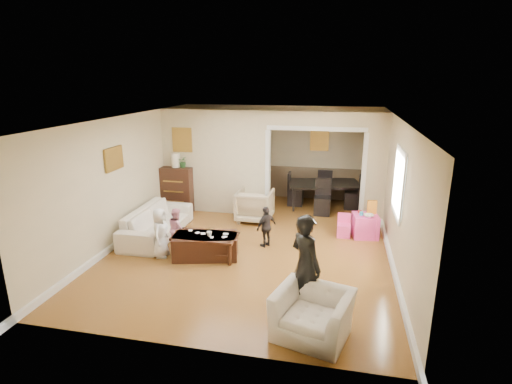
% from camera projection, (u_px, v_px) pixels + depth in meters
% --- Properties ---
extents(floor, '(7.00, 7.00, 0.00)m').
position_uv_depth(floor, '(254.00, 242.00, 8.41)').
color(floor, '#9E6328').
rests_on(floor, ground).
extents(partition_left, '(2.75, 0.18, 2.60)m').
position_uv_depth(partition_left, '(216.00, 162.00, 10.02)').
color(partition_left, '#BEB08B').
rests_on(partition_left, ground).
extents(partition_right, '(0.55, 0.18, 2.60)m').
position_uv_depth(partition_right, '(374.00, 169.00, 9.25)').
color(partition_right, '#BEB08B').
rests_on(partition_right, ground).
extents(partition_header, '(2.22, 0.18, 0.35)m').
position_uv_depth(partition_header, '(317.00, 119.00, 9.21)').
color(partition_header, '#BEB08B').
rests_on(partition_header, partition_right).
extents(window_pane, '(0.03, 0.95, 1.10)m').
position_uv_depth(window_pane, '(400.00, 183.00, 7.06)').
color(window_pane, white).
rests_on(window_pane, ground).
extents(framed_art_partition, '(0.45, 0.03, 0.55)m').
position_uv_depth(framed_art_partition, '(182.00, 140.00, 9.94)').
color(framed_art_partition, brown).
rests_on(framed_art_partition, partition_left).
extents(framed_art_sofa_wall, '(0.03, 0.55, 0.40)m').
position_uv_depth(framed_art_sofa_wall, '(114.00, 159.00, 7.89)').
color(framed_art_sofa_wall, brown).
extents(framed_art_alcove, '(0.45, 0.03, 0.55)m').
position_uv_depth(framed_art_alcove, '(320.00, 140.00, 10.95)').
color(framed_art_alcove, brown).
extents(sofa, '(0.87, 2.18, 0.63)m').
position_uv_depth(sofa, '(157.00, 222.00, 8.68)').
color(sofa, white).
rests_on(sofa, ground).
extents(armchair_back, '(0.84, 0.86, 0.77)m').
position_uv_depth(armchair_back, '(255.00, 205.00, 9.60)').
color(armchair_back, tan).
rests_on(armchair_back, ground).
extents(armchair_front, '(1.17, 1.08, 0.63)m').
position_uv_depth(armchair_front, '(312.00, 314.00, 5.31)').
color(armchair_front, white).
rests_on(armchair_front, ground).
extents(dresser, '(0.84, 0.47, 1.16)m').
position_uv_depth(dresser, '(177.00, 189.00, 10.27)').
color(dresser, '#371910').
rests_on(dresser, ground).
extents(table_lamp, '(0.22, 0.22, 0.36)m').
position_uv_depth(table_lamp, '(176.00, 160.00, 10.06)').
color(table_lamp, '#FBF1CC').
rests_on(table_lamp, dresser).
extents(potted_plant, '(0.26, 0.22, 0.29)m').
position_uv_depth(potted_plant, '(183.00, 162.00, 10.03)').
color(potted_plant, '#33672E').
rests_on(potted_plant, dresser).
extents(coffee_table, '(1.32, 0.88, 0.46)m').
position_uv_depth(coffee_table, '(206.00, 246.00, 7.67)').
color(coffee_table, '#371A11').
rests_on(coffee_table, ground).
extents(coffee_cup, '(0.12, 0.12, 0.09)m').
position_uv_depth(coffee_cup, '(209.00, 234.00, 7.53)').
color(coffee_cup, white).
rests_on(coffee_cup, coffee_table).
extents(play_table, '(0.59, 0.59, 0.50)m').
position_uv_depth(play_table, '(365.00, 226.00, 8.66)').
color(play_table, '#FF43A6').
rests_on(play_table, ground).
extents(cereal_box, '(0.21, 0.10, 0.30)m').
position_uv_depth(cereal_box, '(372.00, 207.00, 8.62)').
color(cereal_box, yellow).
rests_on(cereal_box, play_table).
extents(cyan_cup, '(0.08, 0.08, 0.08)m').
position_uv_depth(cyan_cup, '(361.00, 214.00, 8.55)').
color(cyan_cup, '#29ABD1').
rests_on(cyan_cup, play_table).
extents(toy_block, '(0.10, 0.09, 0.05)m').
position_uv_depth(toy_block, '(360.00, 212.00, 8.72)').
color(toy_block, '#B51D16').
rests_on(toy_block, play_table).
extents(play_bowl, '(0.24, 0.24, 0.05)m').
position_uv_depth(play_bowl, '(369.00, 216.00, 8.46)').
color(play_bowl, silver).
rests_on(play_bowl, play_table).
extents(dining_table, '(2.06, 1.43, 0.66)m').
position_uv_depth(dining_table, '(324.00, 195.00, 10.65)').
color(dining_table, black).
rests_on(dining_table, ground).
extents(adult_person, '(0.66, 0.65, 1.54)m').
position_uv_depth(adult_person, '(305.00, 266.00, 5.69)').
color(adult_person, black).
rests_on(adult_person, ground).
extents(child_kneel_a, '(0.34, 0.50, 0.97)m').
position_uv_depth(child_kneel_a, '(160.00, 233.00, 7.63)').
color(child_kneel_a, white).
rests_on(child_kneel_a, ground).
extents(child_kneel_b, '(0.49, 0.52, 0.84)m').
position_uv_depth(child_kneel_b, '(177.00, 228.00, 8.04)').
color(child_kneel_b, pink).
rests_on(child_kneel_b, ground).
extents(child_toddler, '(0.46, 0.53, 0.86)m').
position_uv_depth(child_toddler, '(266.00, 227.00, 8.11)').
color(child_toddler, black).
rests_on(child_toddler, ground).
extents(craft_papers, '(0.85, 0.35, 0.00)m').
position_uv_depth(craft_papers, '(209.00, 234.00, 7.66)').
color(craft_papers, white).
rests_on(craft_papers, coffee_table).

